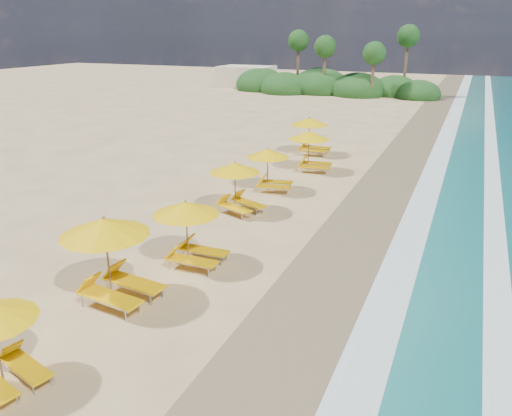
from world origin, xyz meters
name	(u,v)px	position (x,y,z in m)	size (l,w,h in m)	color
ground	(256,237)	(0.00, 0.00, 0.00)	(160.00, 160.00, 0.00)	#D9B47F
wet_sand	(359,254)	(4.00, 0.00, 0.01)	(4.00, 160.00, 0.01)	olive
surf_foam	(438,267)	(6.70, 0.00, 0.03)	(4.00, 160.00, 0.01)	white
station_2	(112,255)	(-1.91, -6.02, 1.47)	(3.02, 2.85, 2.63)	olive
station_3	(191,229)	(-1.07, -3.00, 1.29)	(2.49, 2.31, 2.29)	olive
station_4	(238,184)	(-1.86, 2.35, 1.26)	(2.91, 2.87, 2.26)	olive
station_5	(271,167)	(-1.69, 5.81, 1.21)	(2.63, 2.53, 2.16)	olive
station_6	(312,148)	(-0.94, 10.11, 1.30)	(2.75, 2.61, 2.32)	olive
station_7	(312,133)	(-2.14, 13.97, 1.35)	(2.65, 2.47, 2.40)	olive
treeline	(327,85)	(-9.94, 45.51, 1.00)	(25.80, 8.80, 9.74)	#163D14
beach_building	(246,77)	(-22.00, 48.00, 1.40)	(7.00, 5.00, 2.80)	beige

